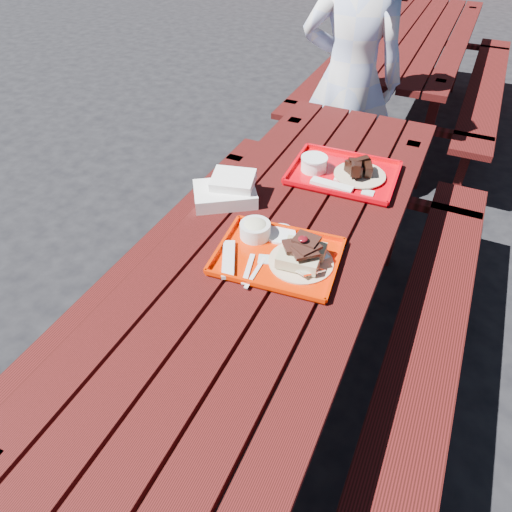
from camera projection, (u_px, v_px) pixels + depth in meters
name	position (u px, v px, depth m)	size (l,w,h in m)	color
ground	(270.00, 371.00, 2.08)	(60.00, 60.00, 0.00)	black
picnic_table_near	(273.00, 284.00, 1.71)	(1.41, 2.40, 0.75)	#460D0E
picnic_table_far	(413.00, 58.00, 3.61)	(1.41, 2.40, 0.75)	#460D0E
near_tray	(279.00, 249.00, 1.52)	(0.43, 0.36, 0.13)	red
far_tray	(342.00, 172.00, 1.91)	(0.45, 0.36, 0.07)	#D2000B
white_cloth	(227.00, 190.00, 1.77)	(0.29, 0.27, 0.10)	white
person	(350.00, 80.00, 2.61)	(0.58, 0.38, 1.60)	#B5C5F1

